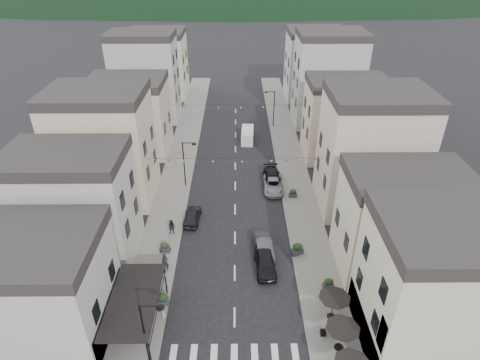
{
  "coord_description": "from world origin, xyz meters",
  "views": [
    {
      "loc": [
        0.28,
        -15.92,
        26.29
      ],
      "look_at": [
        0.56,
        21.62,
        3.5
      ],
      "focal_mm": 30.0,
      "sensor_mm": 36.0,
      "label": 1
    }
  ],
  "objects_px": {
    "parked_car_a": "(265,262)",
    "parked_car_b": "(264,246)",
    "parked_car_c": "(273,185)",
    "pedestrian_a": "(165,262)",
    "delivery_van": "(247,135)",
    "pedestrian_b": "(172,227)",
    "parked_car_d": "(272,179)",
    "parked_car_e": "(192,216)"
  },
  "relations": [
    {
      "from": "parked_car_a",
      "to": "parked_car_d",
      "type": "bearing_deg",
      "value": 79.98
    },
    {
      "from": "parked_car_a",
      "to": "parked_car_d",
      "type": "height_order",
      "value": "parked_car_d"
    },
    {
      "from": "pedestrian_a",
      "to": "delivery_van",
      "type": "bearing_deg",
      "value": 77.71
    },
    {
      "from": "parked_car_a",
      "to": "pedestrian_b",
      "type": "bearing_deg",
      "value": 148.48
    },
    {
      "from": "parked_car_d",
      "to": "delivery_van",
      "type": "distance_m",
      "value": 12.66
    },
    {
      "from": "parked_car_c",
      "to": "delivery_van",
      "type": "bearing_deg",
      "value": 102.88
    },
    {
      "from": "parked_car_d",
      "to": "pedestrian_a",
      "type": "height_order",
      "value": "pedestrian_a"
    },
    {
      "from": "parked_car_c",
      "to": "pedestrian_b",
      "type": "xyz_separation_m",
      "value": [
        -11.02,
        -8.57,
        0.28
      ]
    },
    {
      "from": "parked_car_a",
      "to": "parked_car_c",
      "type": "height_order",
      "value": "parked_car_a"
    },
    {
      "from": "delivery_van",
      "to": "parked_car_d",
      "type": "bearing_deg",
      "value": -74.21
    },
    {
      "from": "parked_car_a",
      "to": "parked_car_b",
      "type": "bearing_deg",
      "value": 86.89
    },
    {
      "from": "pedestrian_a",
      "to": "parked_car_e",
      "type": "bearing_deg",
      "value": 81.49
    },
    {
      "from": "parked_car_c",
      "to": "pedestrian_a",
      "type": "distance_m",
      "value": 17.59
    },
    {
      "from": "parked_car_d",
      "to": "pedestrian_a",
      "type": "bearing_deg",
      "value": -127.52
    },
    {
      "from": "parked_car_c",
      "to": "pedestrian_b",
      "type": "bearing_deg",
      "value": -140.87
    },
    {
      "from": "parked_car_b",
      "to": "parked_car_d",
      "type": "height_order",
      "value": "parked_car_d"
    },
    {
      "from": "parked_car_e",
      "to": "pedestrian_a",
      "type": "xyz_separation_m",
      "value": [
        -1.7,
        -7.57,
        0.37
      ]
    },
    {
      "from": "parked_car_c",
      "to": "parked_car_e",
      "type": "bearing_deg",
      "value": -144.64
    },
    {
      "from": "delivery_van",
      "to": "pedestrian_b",
      "type": "height_order",
      "value": "delivery_van"
    },
    {
      "from": "parked_car_b",
      "to": "pedestrian_a",
      "type": "height_order",
      "value": "pedestrian_a"
    },
    {
      "from": "parked_car_b",
      "to": "pedestrian_a",
      "type": "distance_m",
      "value": 9.48
    },
    {
      "from": "delivery_van",
      "to": "pedestrian_b",
      "type": "distance_m",
      "value": 23.68
    },
    {
      "from": "delivery_van",
      "to": "pedestrian_b",
      "type": "bearing_deg",
      "value": -107.32
    },
    {
      "from": "parked_car_a",
      "to": "parked_car_c",
      "type": "xyz_separation_m",
      "value": [
        1.8,
        13.56,
        -0.07
      ]
    },
    {
      "from": "delivery_van",
      "to": "pedestrian_b",
      "type": "relative_size",
      "value": 2.61
    },
    {
      "from": "parked_car_a",
      "to": "delivery_van",
      "type": "distance_m",
      "value": 27.21
    },
    {
      "from": "parked_car_b",
      "to": "parked_car_e",
      "type": "xyz_separation_m",
      "value": [
        -7.4,
        4.95,
        -0.03
      ]
    },
    {
      "from": "delivery_van",
      "to": "pedestrian_a",
      "type": "relative_size",
      "value": 2.41
    },
    {
      "from": "parked_car_b",
      "to": "parked_car_d",
      "type": "xyz_separation_m",
      "value": [
        1.8,
        12.47,
        0.07
      ]
    },
    {
      "from": "parked_car_c",
      "to": "parked_car_a",
      "type": "bearing_deg",
      "value": -96.3
    },
    {
      "from": "parked_car_a",
      "to": "parked_car_b",
      "type": "height_order",
      "value": "parked_car_a"
    },
    {
      "from": "parked_car_b",
      "to": "delivery_van",
      "type": "bearing_deg",
      "value": 84.57
    },
    {
      "from": "pedestrian_a",
      "to": "parked_car_a",
      "type": "bearing_deg",
      "value": 5.65
    },
    {
      "from": "parked_car_c",
      "to": "parked_car_d",
      "type": "bearing_deg",
      "value": 91.26
    },
    {
      "from": "parked_car_b",
      "to": "delivery_van",
      "type": "height_order",
      "value": "delivery_van"
    },
    {
      "from": "parked_car_b",
      "to": "pedestrian_b",
      "type": "height_order",
      "value": "pedestrian_b"
    },
    {
      "from": "parked_car_b",
      "to": "pedestrian_b",
      "type": "bearing_deg",
      "value": 156.46
    },
    {
      "from": "pedestrian_b",
      "to": "parked_car_c",
      "type": "bearing_deg",
      "value": 50.41
    },
    {
      "from": "parked_car_c",
      "to": "parked_car_e",
      "type": "distance_m",
      "value": 11.11
    },
    {
      "from": "parked_car_a",
      "to": "parked_car_b",
      "type": "distance_m",
      "value": 2.38
    },
    {
      "from": "parked_car_b",
      "to": "pedestrian_b",
      "type": "xyz_separation_m",
      "value": [
        -9.22,
        2.61,
        0.27
      ]
    },
    {
      "from": "parked_car_a",
      "to": "parked_car_e",
      "type": "bearing_deg",
      "value": 132.15
    }
  ]
}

